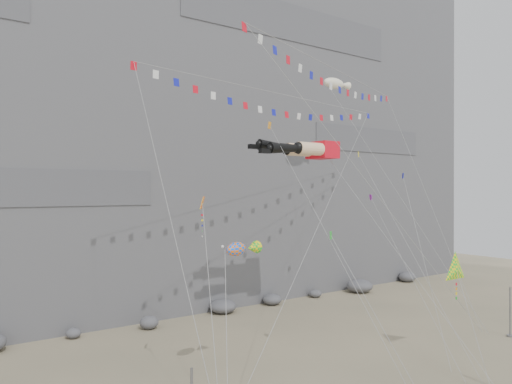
% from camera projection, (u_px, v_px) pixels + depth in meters
% --- Properties ---
extents(ground, '(120.00, 120.00, 0.00)m').
position_uv_depth(ground, '(355.00, 363.00, 34.05)').
color(ground, gray).
rests_on(ground, ground).
extents(cliff, '(80.00, 28.00, 50.00)m').
position_uv_depth(cliff, '(156.00, 81.00, 59.91)').
color(cliff, slate).
rests_on(cliff, ground).
extents(talus_boulders, '(60.00, 3.00, 1.20)m').
position_uv_depth(talus_boulders, '(223.00, 307.00, 47.82)').
color(talus_boulders, '#58585D').
rests_on(talus_boulders, ground).
extents(anchor_pole_right, '(0.12, 0.12, 3.98)m').
position_uv_depth(anchor_pole_right, '(510.00, 312.00, 40.08)').
color(anchor_pole_right, slate).
rests_on(anchor_pole_right, ground).
extents(legs_kite, '(7.78, 16.62, 21.48)m').
position_uv_depth(legs_kite, '(303.00, 149.00, 39.96)').
color(legs_kite, red).
rests_on(legs_kite, ground).
extents(flag_banner_upper, '(28.37, 16.18, 27.72)m').
position_uv_depth(flag_banner_upper, '(280.00, 94.00, 42.15)').
color(flag_banner_upper, red).
rests_on(flag_banner_upper, ground).
extents(flag_banner_lower, '(24.22, 10.76, 24.76)m').
position_uv_depth(flag_banner_lower, '(336.00, 70.00, 39.32)').
color(flag_banner_lower, red).
rests_on(flag_banner_lower, ground).
extents(harlequin_kite, '(2.92, 6.27, 12.44)m').
position_uv_depth(harlequin_kite, '(203.00, 204.00, 28.60)').
color(harlequin_kite, red).
rests_on(harlequin_kite, ground).
extents(fish_windsock, '(5.59, 6.39, 10.50)m').
position_uv_depth(fish_windsock, '(236.00, 249.00, 29.61)').
color(fish_windsock, orange).
rests_on(fish_windsock, ground).
extents(delta_kite, '(4.34, 4.37, 8.39)m').
position_uv_depth(delta_kite, '(457.00, 270.00, 34.63)').
color(delta_kite, yellow).
rests_on(delta_kite, ground).
extents(blimp_windsock, '(6.44, 14.05, 26.25)m').
position_uv_depth(blimp_windsock, '(334.00, 84.00, 48.64)').
color(blimp_windsock, white).
rests_on(blimp_windsock, ground).
extents(small_kite_a, '(1.97, 12.43, 20.49)m').
position_uv_depth(small_kite_a, '(272.00, 129.00, 37.99)').
color(small_kite_a, orange).
rests_on(small_kite_a, ground).
extents(small_kite_b, '(6.90, 13.63, 18.24)m').
position_uv_depth(small_kite_b, '(372.00, 200.00, 44.21)').
color(small_kite_b, purple).
rests_on(small_kite_b, ground).
extents(small_kite_c, '(1.21, 7.35, 11.00)m').
position_uv_depth(small_kite_c, '(332.00, 237.00, 33.31)').
color(small_kite_c, green).
rests_on(small_kite_c, ground).
extents(small_kite_d, '(5.15, 14.82, 21.10)m').
position_uv_depth(small_kite_d, '(361.00, 158.00, 44.09)').
color(small_kite_d, yellow).
rests_on(small_kite_d, ground).
extents(small_kite_e, '(7.29, 9.59, 17.15)m').
position_uv_depth(small_kite_e, '(404.00, 179.00, 43.00)').
color(small_kite_e, '#1319AD').
rests_on(small_kite_e, ground).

